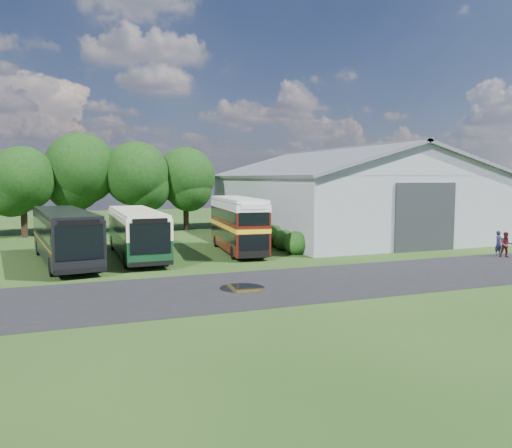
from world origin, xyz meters
name	(u,v)px	position (x,y,z in m)	size (l,w,h in m)	color
ground	(250,275)	(0.00, 0.00, 0.00)	(120.00, 120.00, 0.00)	#1D3912
asphalt_road	(324,282)	(3.00, -3.00, 0.00)	(60.00, 8.00, 0.02)	black
puddle	(242,288)	(-1.50, -3.00, 0.00)	(2.20, 2.20, 0.01)	black
storage_shed	(341,190)	(15.00, 15.98, 4.17)	(18.80, 24.80, 8.15)	gray
tree_left_b	(22,179)	(-13.00, 23.50, 5.25)	(5.78, 5.78, 8.16)	black
tree_mid	(81,169)	(-8.00, 24.80, 6.18)	(6.80, 6.80, 9.60)	black
tree_right_a	(136,174)	(-3.00, 23.80, 5.69)	(6.26, 6.26, 8.83)	black
tree_right_b	(186,177)	(2.00, 24.60, 5.44)	(5.98, 5.98, 8.45)	black
shrub_front	(295,254)	(5.60, 6.00, 0.00)	(1.70, 1.70, 1.70)	#194714
shrub_mid	(284,250)	(5.60, 8.00, 0.00)	(1.60, 1.60, 1.60)	#194714
shrub_back	(274,247)	(5.60, 10.00, 0.00)	(1.80, 1.80, 1.80)	#194714
bus_green_single	(137,232)	(-5.01, 8.59, 1.70)	(2.79, 11.59, 3.19)	black
bus_maroon_double	(238,225)	(2.12, 8.35, 1.96)	(3.19, 9.30, 3.92)	black
bus_dark_single	(65,235)	(-9.52, 7.78, 1.76)	(4.29, 12.25, 3.31)	black
visitor_a	(499,244)	(18.36, 0.39, 0.84)	(0.61, 0.40, 1.69)	#191836
visitor_b	(506,245)	(18.13, -0.45, 0.85)	(0.83, 0.65, 1.71)	#46161C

